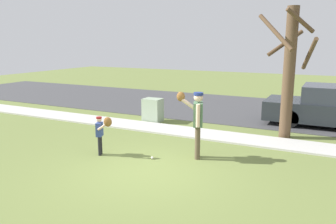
{
  "coord_description": "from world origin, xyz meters",
  "views": [
    {
      "loc": [
        3.81,
        -6.6,
        3.03
      ],
      "look_at": [
        -0.54,
        2.11,
        1.0
      ],
      "focal_mm": 36.04,
      "sensor_mm": 36.0,
      "label": 1
    }
  ],
  "objects_px": {
    "person_child": "(102,130)",
    "baseball": "(152,158)",
    "street_tree_near": "(289,69)",
    "person_adult": "(196,118)",
    "utility_cabinet": "(153,110)"
  },
  "relations": [
    {
      "from": "person_child",
      "to": "baseball",
      "type": "distance_m",
      "value": 1.56
    },
    {
      "from": "baseball",
      "to": "street_tree_near",
      "type": "xyz_separation_m",
      "value": [
        2.82,
        3.71,
        2.17
      ]
    },
    {
      "from": "person_adult",
      "to": "street_tree_near",
      "type": "bearing_deg",
      "value": -141.7
    },
    {
      "from": "person_adult",
      "to": "person_child",
      "type": "bearing_deg",
      "value": 1.15
    },
    {
      "from": "person_adult",
      "to": "baseball",
      "type": "relative_size",
      "value": 23.82
    },
    {
      "from": "person_child",
      "to": "baseball",
      "type": "bearing_deg",
      "value": -7.54
    },
    {
      "from": "person_adult",
      "to": "street_tree_near",
      "type": "xyz_separation_m",
      "value": [
        1.84,
        3.09,
        1.11
      ]
    },
    {
      "from": "utility_cabinet",
      "to": "baseball",
      "type": "bearing_deg",
      "value": -61.22
    },
    {
      "from": "person_adult",
      "to": "utility_cabinet",
      "type": "relative_size",
      "value": 1.95
    },
    {
      "from": "person_child",
      "to": "baseball",
      "type": "height_order",
      "value": "person_child"
    },
    {
      "from": "person_adult",
      "to": "person_child",
      "type": "distance_m",
      "value": 2.57
    },
    {
      "from": "person_child",
      "to": "street_tree_near",
      "type": "height_order",
      "value": "street_tree_near"
    },
    {
      "from": "person_adult",
      "to": "person_child",
      "type": "xyz_separation_m",
      "value": [
        -2.35,
        -0.95,
        -0.38
      ]
    },
    {
      "from": "person_child",
      "to": "utility_cabinet",
      "type": "height_order",
      "value": "person_child"
    },
    {
      "from": "person_adult",
      "to": "baseball",
      "type": "height_order",
      "value": "person_adult"
    }
  ]
}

